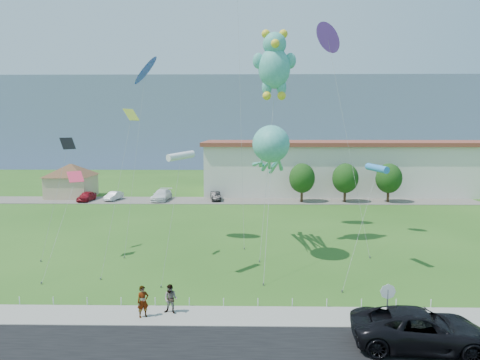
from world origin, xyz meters
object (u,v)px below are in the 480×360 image
warehouse (393,167)px  parked_car_red (87,196)px  parked_car_black (216,196)px  parked_car_white (162,195)px  suv (421,329)px  octopus_kite (270,152)px  pedestrian_right (171,299)px  pavilion (71,177)px  teddy_bear_kite (274,63)px  parked_car_silver (114,196)px  stop_sign (388,296)px  pedestrian_left (143,301)px

warehouse → parked_car_red: bearing=-168.1°
parked_car_black → parked_car_white: bearing=172.5°
suv → octopus_kite: bearing=29.0°
pedestrian_right → pavilion: bearing=130.1°
pedestrian_right → parked_car_white: bearing=113.5°
teddy_bear_kite → parked_car_silver: bearing=133.3°
stop_sign → parked_car_silver: bearing=123.9°
teddy_bear_kite → octopus_kite: bearing=-98.0°
parked_car_silver → pavilion: bearing=169.4°
stop_sign → octopus_kite: 15.54m
suv → parked_car_red: (-30.92, 40.16, -0.22)m
pedestrian_right → octopus_kite: (6.06, 11.31, 7.54)m
octopus_kite → teddy_bear_kite: (0.47, 3.34, 7.35)m
octopus_kite → stop_sign: bearing=-67.8°
warehouse → teddy_bear_kite: teddy_bear_kite is taller
pavilion → pedestrian_right: 46.18m
pavilion → teddy_bear_kite: teddy_bear_kite is taller
octopus_kite → suv: bearing=-66.7°
parked_car_silver → teddy_bear_kite: size_ratio=0.20×
parked_car_red → parked_car_black: parked_car_red is taller
warehouse → stop_sign: size_ratio=24.40×
pavilion → suv: bearing=-51.8°
stop_sign → parked_car_silver: 47.14m
pedestrian_left → parked_car_silver: size_ratio=0.47×
pedestrian_left → pedestrian_right: pedestrian_left is taller
warehouse → octopus_kite: bearing=-121.8°
pavilion → octopus_kite: bearing=-46.0°
parked_car_red → teddy_bear_kite: 36.64m
pavilion → stop_sign: bearing=-51.6°
octopus_kite → parked_car_black: bearing=103.6°
parked_car_red → teddy_bear_kite: (25.04, -22.08, 15.08)m
pedestrian_right → parked_car_red: size_ratio=0.41×
pedestrian_left → parked_car_red: bearing=84.8°
warehouse → parked_car_white: 37.11m
parked_car_black → teddy_bear_kite: size_ratio=0.20×
warehouse → parked_car_white: warehouse is taller
stop_sign → teddy_bear_kite: (-4.84, 16.38, 13.94)m
pavilion → parked_car_black: pavilion is taller
stop_sign → parked_car_silver: size_ratio=0.68×
suv → stop_sign: bearing=37.0°
octopus_kite → parked_car_silver: bearing=128.7°
stop_sign → parked_car_red: size_ratio=0.64×
pedestrian_left → teddy_bear_kite: size_ratio=0.09×
suv → parked_car_silver: size_ratio=1.72×
pedestrian_left → teddy_bear_kite: (7.95, 15.16, 14.84)m
parked_car_red → octopus_kite: octopus_kite is taller
warehouse → teddy_bear_kite: size_ratio=3.28×
teddy_bear_kite → stop_sign: bearing=-73.5°
pedestrian_left → octopus_kite: (7.48, 11.81, 7.49)m
pavilion → teddy_bear_kite: 40.64m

